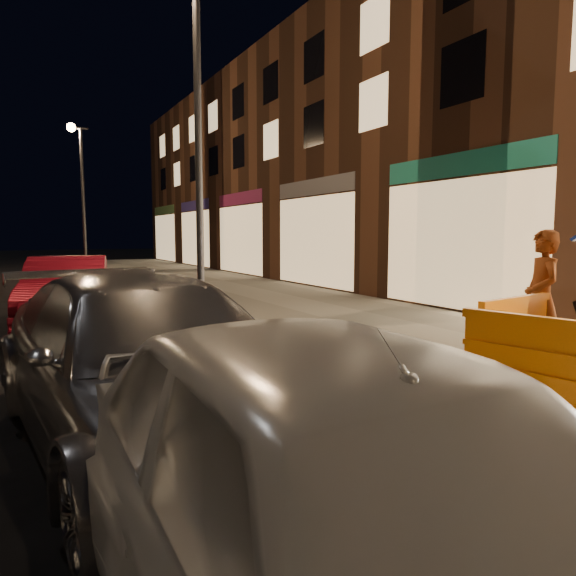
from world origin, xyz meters
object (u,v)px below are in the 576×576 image
barrier_back (514,344)px  car_red (69,325)px  car_silver (150,443)px  barrier_kerbside (536,378)px  man (541,298)px

barrier_back → car_red: (-3.72, 7.50, -0.66)m
barrier_back → car_silver: (-3.68, 0.79, -0.66)m
barrier_kerbside → car_red: bearing=4.1°
car_silver → car_red: car_silver is taller
car_silver → car_red: bearing=84.4°
barrier_kerbside → man: (2.14, 1.50, 0.36)m
barrier_back → car_red: 8.40m
man → car_silver: bearing=-61.6°
barrier_back → man: man is taller
car_red → barrier_back: bearing=-53.7°
barrier_kerbside → man: man is taller
barrier_kerbside → car_red: size_ratio=0.31×
car_silver → barrier_kerbside: bearing=-38.4°
car_silver → car_red: (-0.04, 6.71, 0.00)m
barrier_back → man: size_ratio=0.75×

